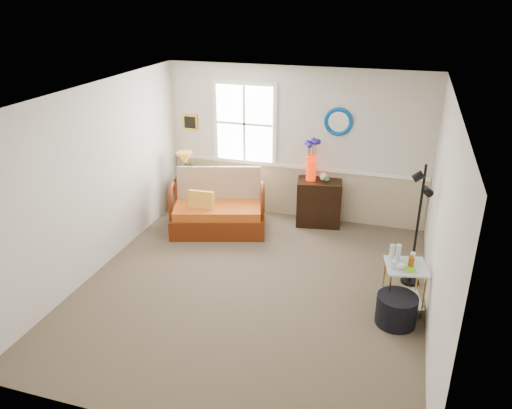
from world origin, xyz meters
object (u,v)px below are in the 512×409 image
(cabinet, at_px, (319,202))
(side_table, at_px, (403,287))
(lamp_stand, at_px, (186,195))
(floor_lamp, at_px, (417,226))
(loveseat, at_px, (218,203))
(ottoman, at_px, (396,310))

(cabinet, height_order, side_table, cabinet)
(lamp_stand, distance_m, floor_lamp, 4.22)
(floor_lamp, bearing_deg, loveseat, 153.46)
(lamp_stand, xyz_separation_m, floor_lamp, (3.96, -1.34, 0.55))
(floor_lamp, bearing_deg, lamp_stand, 148.25)
(lamp_stand, xyz_separation_m, side_table, (3.86, -2.01, 0.00))
(cabinet, xyz_separation_m, side_table, (1.46, -2.16, -0.08))
(loveseat, xyz_separation_m, ottoman, (2.95, -1.75, -0.31))
(side_table, distance_m, ottoman, 0.36)
(cabinet, distance_m, ottoman, 2.87)
(cabinet, relative_size, floor_lamp, 0.46)
(floor_lamp, bearing_deg, ottoman, -111.75)
(lamp_stand, height_order, cabinet, cabinet)
(ottoman, bearing_deg, lamp_stand, 148.43)
(loveseat, distance_m, lamp_stand, 1.06)
(loveseat, height_order, floor_lamp, floor_lamp)
(side_table, relative_size, floor_lamp, 0.36)
(side_table, bearing_deg, loveseat, 154.84)
(loveseat, xyz_separation_m, lamp_stand, (-0.86, 0.60, -0.19))
(loveseat, xyz_separation_m, side_table, (3.01, -1.41, -0.19))
(loveseat, distance_m, floor_lamp, 3.21)
(cabinet, bearing_deg, ottoman, -69.91)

